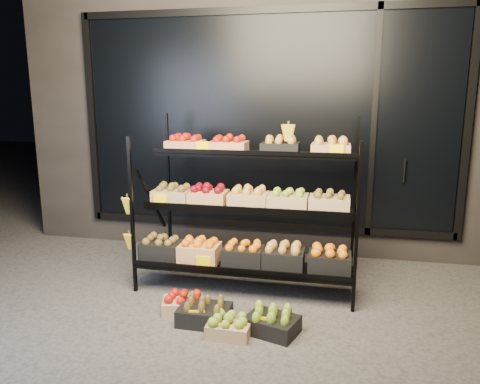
% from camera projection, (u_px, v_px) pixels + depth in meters
% --- Properties ---
extents(ground, '(24.00, 24.00, 0.00)m').
position_uv_depth(ground, '(235.00, 309.00, 4.15)').
color(ground, '#514F4C').
rests_on(ground, ground).
extents(building, '(6.00, 2.08, 3.50)m').
position_uv_depth(building, '(277.00, 103.00, 6.26)').
color(building, '#2D2826').
rests_on(building, ground).
extents(display_rack, '(2.18, 1.02, 1.70)m').
position_uv_depth(display_rack, '(246.00, 207.00, 4.56)').
color(display_rack, black).
rests_on(display_rack, ground).
extents(tag_floor_a, '(0.13, 0.01, 0.12)m').
position_uv_depth(tag_floor_a, '(197.00, 322.00, 3.81)').
color(tag_floor_a, '#FADB00').
rests_on(tag_floor_a, ground).
extents(tag_floor_b, '(0.13, 0.01, 0.12)m').
position_uv_depth(tag_floor_b, '(262.00, 329.00, 3.70)').
color(tag_floor_b, '#FADB00').
rests_on(tag_floor_b, ground).
extents(floor_crate_left, '(0.40, 0.33, 0.18)m').
position_uv_depth(floor_crate_left, '(182.00, 303.00, 4.09)').
color(floor_crate_left, tan).
rests_on(floor_crate_left, ground).
extents(floor_crate_midleft, '(0.42, 0.31, 0.21)m').
position_uv_depth(floor_crate_midleft, '(205.00, 312.00, 3.89)').
color(floor_crate_midleft, black).
rests_on(floor_crate_midleft, ground).
extents(floor_crate_midright, '(0.34, 0.25, 0.18)m').
position_uv_depth(floor_crate_midright, '(229.00, 326.00, 3.69)').
color(floor_crate_midright, tan).
rests_on(floor_crate_midright, ground).
extents(floor_crate_right, '(0.47, 0.40, 0.20)m').
position_uv_depth(floor_crate_right, '(272.00, 322.00, 3.73)').
color(floor_crate_right, black).
rests_on(floor_crate_right, ground).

